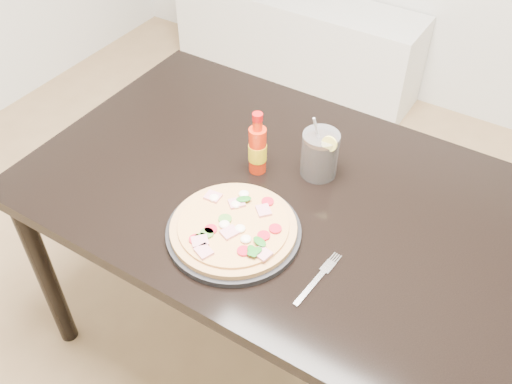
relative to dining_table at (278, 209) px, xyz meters
The scene contains 7 objects.
dining_table is the anchor object (origin of this frame).
plate 0.23m from the dining_table, 92.74° to the right, with size 0.34×0.34×0.02m, color black.
pizza 0.24m from the dining_table, 92.66° to the right, with size 0.32×0.32×0.03m.
hot_sauce_bottle 0.19m from the dining_table, 160.42° to the left, with size 0.05×0.05×0.20m.
cola_cup 0.20m from the dining_table, 61.75° to the left, with size 0.11×0.10×0.19m.
fork 0.34m from the dining_table, 42.70° to the right, with size 0.03×0.19×0.00m.
media_console 1.81m from the dining_table, 117.08° to the left, with size 1.40×0.34×0.50m, color white.
Camera 1 is at (0.56, -0.50, 1.82)m, focal length 40.00 mm.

